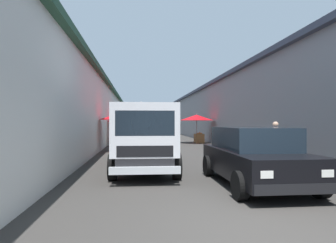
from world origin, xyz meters
The scene contains 10 objects.
ground centered at (13.50, 0.00, 0.00)m, with size 90.00×90.00×0.00m, color #33302D.
building_left_whitewash centered at (15.75, 7.41, 2.17)m, with size 49.80×7.50×4.32m.
building_right_concrete centered at (15.75, -7.41, 2.40)m, with size 49.80×7.50×4.78m.
fruit_stall_mid_lane centered at (7.81, 1.76, 1.92)m, with size 2.29×2.29×2.46m.
fruit_stall_near_right centered at (17.08, -2.61, 1.74)m, with size 2.55×2.55×2.24m.
fruit_stall_far_left centered at (16.08, 3.04, 1.65)m, with size 2.12×2.12×2.17m.
fruit_stall_near_left centered at (11.48, 2.73, 1.67)m, with size 2.38×2.38×2.20m.
hatchback_car centered at (2.90, -1.02, 0.74)m, with size 3.93×1.96×1.45m.
delivery_truck centered at (4.48, 1.68, 1.04)m, with size 4.97×2.08×2.08m.
vendor_by_crates centered at (6.14, -3.26, 0.93)m, with size 0.41×0.56×1.61m.
Camera 1 is at (-3.94, 1.93, 1.57)m, focal length 30.17 mm.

